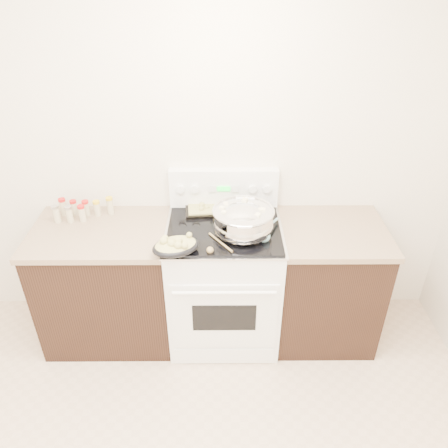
{
  "coord_description": "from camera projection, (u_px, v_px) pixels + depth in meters",
  "views": [
    {
      "loc": [
        0.34,
        -1.02,
        2.5
      ],
      "look_at": [
        0.35,
        1.37,
        1.0
      ],
      "focal_mm": 35.0,
      "sensor_mm": 36.0,
      "label": 1
    }
  ],
  "objects": [
    {
      "name": "baking_sheet",
      "position": [
        214.0,
        206.0,
        3.09
      ],
      "size": [
        0.42,
        0.31,
        0.06
      ],
      "color": "black",
      "rests_on": "kitchen_range"
    },
    {
      "name": "spice_jars",
      "position": [
        80.0,
        210.0,
        3.01
      ],
      "size": [
        0.39,
        0.16,
        0.13
      ],
      "color": "#BFB28C",
      "rests_on": "counter_left"
    },
    {
      "name": "counter_right",
      "position": [
        325.0,
        282.0,
        3.16
      ],
      "size": [
        0.73,
        0.67,
        0.92
      ],
      "color": "black",
      "rests_on": "ground"
    },
    {
      "name": "kitchen_range",
      "position": [
        224.0,
        280.0,
        3.14
      ],
      "size": [
        0.78,
        0.73,
        1.22
      ],
      "color": "white",
      "rests_on": "ground"
    },
    {
      "name": "counter_left",
      "position": [
        109.0,
        283.0,
        3.15
      ],
      "size": [
        0.93,
        0.67,
        0.92
      ],
      "color": "black",
      "rests_on": "ground"
    },
    {
      "name": "wooden_spoon",
      "position": [
        214.0,
        247.0,
        2.68
      ],
      "size": [
        0.16,
        0.22,
        0.04
      ],
      "color": "olive",
      "rests_on": "kitchen_range"
    },
    {
      "name": "room_shell",
      "position": [
        108.0,
        270.0,
        1.28
      ],
      "size": [
        4.1,
        3.6,
        2.75
      ],
      "color": "silver",
      "rests_on": "ground"
    },
    {
      "name": "blue_ladle",
      "position": [
        265.0,
        235.0,
        2.75
      ],
      "size": [
        0.16,
        0.26,
        0.1
      ],
      "color": "#8AC2CF",
      "rests_on": "kitchen_range"
    },
    {
      "name": "mixing_bowl",
      "position": [
        243.0,
        222.0,
        2.78
      ],
      "size": [
        0.4,
        0.4,
        0.23
      ],
      "color": "silver",
      "rests_on": "kitchen_range"
    },
    {
      "name": "roasting_pan",
      "position": [
        176.0,
        246.0,
        2.62
      ],
      "size": [
        0.34,
        0.29,
        0.11
      ],
      "color": "black",
      "rests_on": "kitchen_range"
    }
  ]
}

